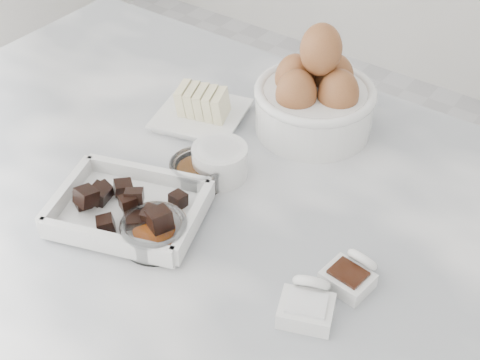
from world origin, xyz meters
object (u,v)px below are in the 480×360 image
sugar_ramekin (220,160)px  zest_bowl (154,232)px  salt_spoon (307,303)px  vanilla_spoon (351,274)px  butter_plate (200,108)px  egg_bowl (315,97)px  chocolate_dish (128,206)px  honey_bowl (198,171)px

sugar_ramekin → zest_bowl: bearing=-83.8°
zest_bowl → salt_spoon: (0.22, 0.02, -0.00)m
zest_bowl → vanilla_spoon: vanilla_spoon is taller
butter_plate → vanilla_spoon: 0.40m
egg_bowl → chocolate_dish: bearing=-105.8°
salt_spoon → chocolate_dish: bearing=-179.4°
egg_bowl → zest_bowl: egg_bowl is taller
butter_plate → sugar_ramekin: 0.14m
sugar_ramekin → butter_plate: bearing=139.9°
butter_plate → sugar_ramekin: bearing=-40.1°
egg_bowl → salt_spoon: 0.37m
chocolate_dish → honey_bowl: bearing=76.8°
chocolate_dish → sugar_ramekin: (0.04, 0.14, 0.00)m
vanilla_spoon → salt_spoon: bearing=-105.2°
butter_plate → honey_bowl: (0.10, -0.12, -0.00)m
butter_plate → egg_bowl: 0.18m
honey_bowl → vanilla_spoon: bearing=-8.8°
butter_plate → egg_bowl: (0.16, 0.08, 0.04)m
butter_plate → salt_spoon: 0.42m
egg_bowl → honey_bowl: size_ratio=2.30×
zest_bowl → vanilla_spoon: bearing=20.7°
butter_plate → egg_bowl: size_ratio=0.86×
honey_bowl → vanilla_spoon: 0.27m
chocolate_dish → honey_bowl: (0.03, 0.11, -0.00)m
chocolate_dish → butter_plate: butter_plate is taller
vanilla_spoon → salt_spoon: (-0.02, -0.07, 0.00)m
sugar_ramekin → egg_bowl: 0.19m
sugar_ramekin → salt_spoon: bearing=-31.3°
egg_bowl → honey_bowl: bearing=-107.3°
butter_plate → zest_bowl: bearing=-63.2°
butter_plate → vanilla_spoon: butter_plate is taller
chocolate_dish → egg_bowl: size_ratio=1.24×
zest_bowl → vanilla_spoon: size_ratio=1.18×
butter_plate → zest_bowl: 0.28m
sugar_ramekin → honey_bowl: sugar_ramekin is taller
sugar_ramekin → egg_bowl: egg_bowl is taller
chocolate_dish → zest_bowl: size_ratio=2.68×
butter_plate → vanilla_spoon: bearing=-24.5°
sugar_ramekin → salt_spoon: (0.23, -0.14, -0.01)m
chocolate_dish → sugar_ramekin: chocolate_dish is taller
chocolate_dish → zest_bowl: bearing=-15.1°
vanilla_spoon → butter_plate: bearing=155.5°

